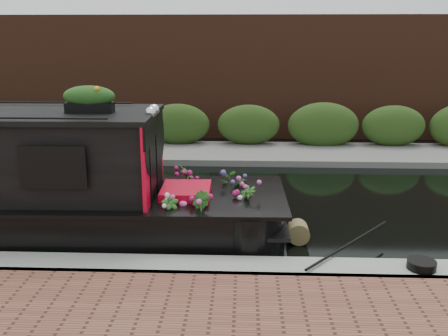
{
  "coord_description": "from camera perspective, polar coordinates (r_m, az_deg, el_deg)",
  "views": [
    {
      "loc": [
        2.04,
        -9.77,
        3.43
      ],
      "look_at": [
        1.66,
        -0.6,
        0.94
      ],
      "focal_mm": 40.0,
      "sensor_mm": 36.0,
      "label": 1
    }
  ],
  "objects": [
    {
      "name": "ground",
      "position": [
        10.55,
        -8.93,
        -3.97
      ],
      "size": [
        80.0,
        80.0,
        0.0
      ],
      "primitive_type": "plane",
      "color": "black",
      "rests_on": "ground"
    },
    {
      "name": "near_bank_coping",
      "position": [
        7.6,
        -13.79,
        -12.11
      ],
      "size": [
        40.0,
        0.6,
        0.5
      ],
      "primitive_type": "cube",
      "color": "gray",
      "rests_on": "ground"
    },
    {
      "name": "far_bank_path",
      "position": [
        14.52,
        -5.77,
        1.45
      ],
      "size": [
        40.0,
        2.4,
        0.34
      ],
      "primitive_type": "cube",
      "color": "slate",
      "rests_on": "ground"
    },
    {
      "name": "far_hedge",
      "position": [
        15.39,
        -5.3,
        2.25
      ],
      "size": [
        40.0,
        1.1,
        2.8
      ],
      "primitive_type": "cube",
      "color": "#264115",
      "rests_on": "ground"
    },
    {
      "name": "far_brick_wall",
      "position": [
        17.43,
        -4.4,
        3.79
      ],
      "size": [
        40.0,
        1.0,
        8.0
      ],
      "primitive_type": "cube",
      "color": "#4A2719",
      "rests_on": "ground"
    },
    {
      "name": "rope_fender",
      "position": [
        8.57,
        8.46,
        -7.24
      ],
      "size": [
        0.36,
        0.35,
        0.36
      ],
      "primitive_type": "cylinder",
      "rotation": [
        1.57,
        0.0,
        0.0
      ],
      "color": "brown",
      "rests_on": "ground"
    },
    {
      "name": "coiled_mooring_rope",
      "position": [
        7.58,
        21.64,
        -10.24
      ],
      "size": [
        0.4,
        0.4,
        0.12
      ],
      "primitive_type": "cylinder",
      "color": "black",
      "rests_on": "near_bank_coping"
    }
  ]
}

